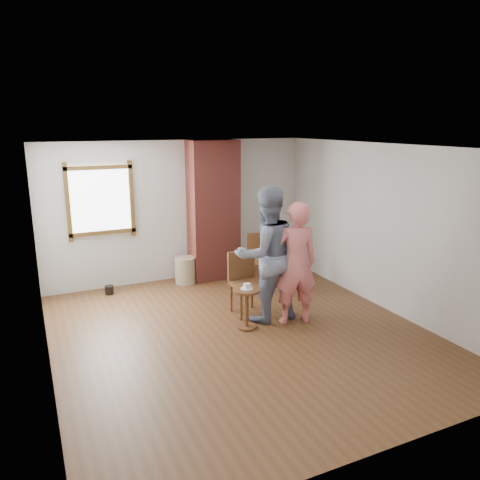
# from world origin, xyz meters

# --- Properties ---
(ground) EXTENTS (5.50, 5.50, 0.00)m
(ground) POSITION_xyz_m (0.00, 0.00, 0.00)
(ground) COLOR brown
(ground) RESTS_ON ground
(room_shell) EXTENTS (5.04, 5.52, 2.62)m
(room_shell) POSITION_xyz_m (-0.06, 0.61, 1.81)
(room_shell) COLOR silver
(room_shell) RESTS_ON ground
(brick_chimney) EXTENTS (0.90, 0.50, 2.60)m
(brick_chimney) POSITION_xyz_m (0.60, 2.50, 1.30)
(brick_chimney) COLOR #A5453A
(brick_chimney) RESTS_ON ground
(stoneware_crock) EXTENTS (0.40, 0.40, 0.49)m
(stoneware_crock) POSITION_xyz_m (-0.02, 2.40, 0.25)
(stoneware_crock) COLOR tan
(stoneware_crock) RESTS_ON ground
(dark_pot) EXTENTS (0.19, 0.19, 0.15)m
(dark_pot) POSITION_xyz_m (-1.41, 2.40, 0.08)
(dark_pot) COLOR black
(dark_pot) RESTS_ON ground
(dining_chair_left) EXTENTS (0.45, 0.45, 0.97)m
(dining_chair_left) POSITION_xyz_m (0.39, 0.71, 0.54)
(dining_chair_left) COLOR brown
(dining_chair_left) RESTS_ON ground
(dining_chair_right) EXTENTS (0.58, 0.58, 0.98)m
(dining_chair_right) POSITION_xyz_m (1.15, 1.62, 0.55)
(dining_chair_right) COLOR brown
(dining_chair_right) RESTS_ON ground
(side_table) EXTENTS (0.40, 0.40, 0.60)m
(side_table) POSITION_xyz_m (0.16, 0.15, 0.40)
(side_table) COLOR brown
(side_table) RESTS_ON ground
(cake_plate) EXTENTS (0.18, 0.18, 0.01)m
(cake_plate) POSITION_xyz_m (0.16, 0.15, 0.60)
(cake_plate) COLOR white
(cake_plate) RESTS_ON side_table
(cake_slice) EXTENTS (0.08, 0.07, 0.06)m
(cake_slice) POSITION_xyz_m (0.17, 0.15, 0.64)
(cake_slice) COLOR silver
(cake_slice) RESTS_ON cake_plate
(man) EXTENTS (1.00, 0.78, 2.02)m
(man) POSITION_xyz_m (0.57, 0.33, 1.01)
(man) COLOR #161F3E
(man) RESTS_ON ground
(person_pink) EXTENTS (0.74, 0.55, 1.83)m
(person_pink) POSITION_xyz_m (0.89, 0.04, 0.91)
(person_pink) COLOR #E97574
(person_pink) RESTS_ON ground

